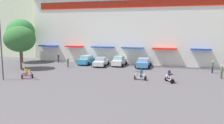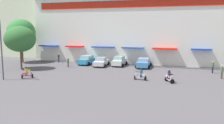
% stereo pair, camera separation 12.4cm
% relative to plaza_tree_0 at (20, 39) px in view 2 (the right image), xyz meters
% --- Properties ---
extents(ground_plane, '(128.00, 128.00, 0.00)m').
position_rel_plaza_tree_0_xyz_m(ground_plane, '(15.83, -7.58, -4.63)').
color(ground_plane, '#524D52').
extents(colonial_building, '(38.83, 14.96, 21.66)m').
position_rel_plaza_tree_0_xyz_m(colonial_building, '(15.83, 14.83, 4.50)').
color(colonial_building, white).
rests_on(colonial_building, ground).
extents(flank_building_left, '(12.87, 9.86, 12.23)m').
position_rel_plaza_tree_0_xyz_m(flank_building_left, '(-12.15, 17.27, 1.49)').
color(flank_building_left, beige).
rests_on(flank_building_left, ground).
extents(plaza_tree_0, '(4.89, 4.50, 6.62)m').
position_rel_plaza_tree_0_xyz_m(plaza_tree_0, '(0.00, 0.00, 0.00)').
color(plaza_tree_0, brown).
rests_on(plaza_tree_0, ground).
extents(plaza_tree_2, '(5.01, 5.25, 7.96)m').
position_rel_plaza_tree_0_xyz_m(plaza_tree_2, '(-4.43, 6.11, 0.83)').
color(plaza_tree_2, brown).
rests_on(plaza_tree_2, ground).
extents(parked_car_0, '(2.56, 4.49, 1.57)m').
position_rel_plaza_tree_0_xyz_m(parked_car_0, '(8.09, 7.16, -3.84)').
color(parked_car_0, teal).
rests_on(parked_car_0, ground).
extents(parked_car_1, '(2.65, 4.52, 1.47)m').
position_rel_plaza_tree_0_xyz_m(parked_car_1, '(11.09, 6.00, -3.89)').
color(parked_car_1, silver).
rests_on(parked_car_1, ground).
extents(parked_car_2, '(2.28, 4.19, 1.63)m').
position_rel_plaza_tree_0_xyz_m(parked_car_2, '(13.94, 7.16, -3.82)').
color(parked_car_2, silver).
rests_on(parked_car_2, ground).
extents(parked_car_3, '(2.50, 4.48, 1.55)m').
position_rel_plaza_tree_0_xyz_m(parked_car_3, '(18.14, 6.58, -3.85)').
color(parked_car_3, '#4585C2').
rests_on(parked_car_3, ground).
extents(scooter_rider_2, '(1.52, 0.78, 1.51)m').
position_rel_plaza_tree_0_xyz_m(scooter_rider_2, '(19.22, -2.69, -4.02)').
color(scooter_rider_2, black).
rests_on(scooter_rider_2, ground).
extents(scooter_rider_3, '(1.46, 1.16, 1.49)m').
position_rel_plaza_tree_0_xyz_m(scooter_rider_3, '(5.27, -5.79, -4.03)').
color(scooter_rider_3, black).
rests_on(scooter_rider_3, ground).
extents(scooter_rider_5, '(1.21, 1.54, 1.53)m').
position_rel_plaza_tree_0_xyz_m(scooter_rider_5, '(22.67, -3.02, -4.01)').
color(scooter_rider_5, black).
rests_on(scooter_rider_5, ground).
extents(pedestrian_0, '(0.53, 0.53, 1.58)m').
position_rel_plaza_tree_0_xyz_m(pedestrian_0, '(6.31, 3.41, -3.74)').
color(pedestrian_0, '#474B46').
rests_on(pedestrian_0, ground).
extents(pedestrian_1, '(0.50, 0.50, 1.63)m').
position_rel_plaza_tree_0_xyz_m(pedestrian_1, '(2.19, 7.75, -3.70)').
color(pedestrian_1, '#26234B').
rests_on(pedestrian_1, ground).
extents(pedestrian_2, '(0.40, 0.40, 1.70)m').
position_rel_plaza_tree_0_xyz_m(pedestrian_2, '(28.21, 4.53, -3.65)').
color(pedestrian_2, black).
rests_on(pedestrian_2, ground).
extents(pedestrian_3, '(0.49, 0.49, 1.72)m').
position_rel_plaza_tree_0_xyz_m(pedestrian_3, '(28.84, 0.86, -3.65)').
color(pedestrian_3, '#494C37').
rests_on(pedestrian_3, ground).
extents(streetlamp_near, '(0.40, 0.40, 7.48)m').
position_rel_plaza_tree_0_xyz_m(streetlamp_near, '(3.08, -7.44, -0.31)').
color(streetlamp_near, '#474C51').
rests_on(streetlamp_near, ground).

